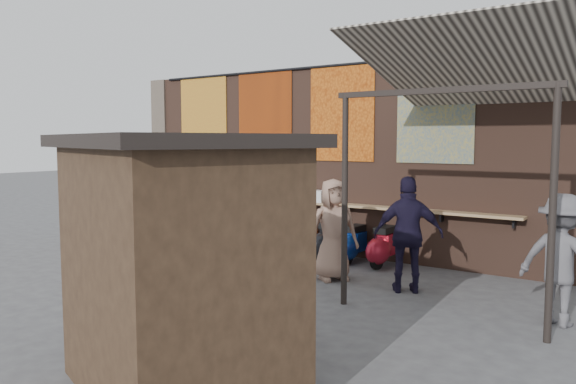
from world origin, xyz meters
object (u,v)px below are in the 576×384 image
(scooter_stool_6, at_px, (353,244))
(diner_left, at_px, (225,212))
(diner_right, at_px, (209,210))
(shopper_navy, at_px, (408,235))
(scooter_stool_3, at_px, (282,234))
(scooter_stool_4, at_px, (305,240))
(scooter_stool_7, at_px, (383,247))
(market_stall, at_px, (179,271))
(shopper_grey, at_px, (561,260))
(shopper_tan, at_px, (333,230))
(scooter_stool_1, at_px, (241,228))
(scooter_stool_2, at_px, (263,234))
(scooter_stool_5, at_px, (328,241))
(shelf_box, at_px, (312,196))
(scooter_stool_0, at_px, (220,227))

(scooter_stool_6, relative_size, diner_left, 0.45)
(diner_right, height_order, shopper_navy, shopper_navy)
(diner_right, bearing_deg, scooter_stool_3, -2.35)
(scooter_stool_4, height_order, scooter_stool_7, scooter_stool_7)
(scooter_stool_6, bearing_deg, market_stall, -77.44)
(scooter_stool_3, distance_m, scooter_stool_7, 2.37)
(scooter_stool_7, xyz_separation_m, market_stall, (0.69, -6.05, 0.80))
(scooter_stool_3, relative_size, diner_left, 0.49)
(shopper_grey, height_order, shopper_tan, shopper_tan)
(scooter_stool_1, relative_size, scooter_stool_2, 1.23)
(scooter_stool_2, height_order, market_stall, market_stall)
(scooter_stool_3, distance_m, scooter_stool_5, 1.15)
(scooter_stool_4, distance_m, shopper_grey, 5.56)
(diner_left, bearing_deg, scooter_stool_2, 70.18)
(scooter_stool_1, distance_m, diner_right, 1.00)
(shelf_box, bearing_deg, diner_left, -151.84)
(shelf_box, xyz_separation_m, scooter_stool_5, (0.58, -0.31, -0.87))
(scooter_stool_1, xyz_separation_m, scooter_stool_2, (0.62, 0.03, -0.08))
(diner_left, height_order, shopper_tan, shopper_tan)
(shopper_grey, relative_size, shopper_tan, 0.98)
(scooter_stool_4, relative_size, shopper_grey, 0.41)
(scooter_stool_4, xyz_separation_m, shopper_navy, (2.93, -1.48, 0.60))
(shopper_navy, bearing_deg, diner_right, -43.84)
(shopper_navy, bearing_deg, diner_left, -39.81)
(scooter_stool_6, height_order, diner_right, diner_right)
(shelf_box, bearing_deg, scooter_stool_3, -150.88)
(shelf_box, bearing_deg, shopper_navy, -30.81)
(shopper_grey, bearing_deg, scooter_stool_4, -6.64)
(scooter_stool_2, relative_size, scooter_stool_5, 0.91)
(shopper_navy, relative_size, shopper_grey, 1.07)
(scooter_stool_7, relative_size, shopper_tan, 0.46)
(scooter_stool_0, xyz_separation_m, scooter_stool_3, (1.83, -0.02, 0.01))
(scooter_stool_4, height_order, market_stall, market_stall)
(scooter_stool_5, bearing_deg, shelf_box, 152.12)
(shopper_grey, bearing_deg, shelf_box, -9.18)
(scooter_stool_0, relative_size, shopper_grey, 0.47)
(shopper_grey, bearing_deg, scooter_stool_1, -1.82)
(shopper_navy, xyz_separation_m, market_stall, (-0.42, -4.61, 0.25))
(scooter_stool_1, distance_m, shopper_tan, 3.62)
(scooter_stool_5, bearing_deg, scooter_stool_4, 175.01)
(scooter_stool_2, bearing_deg, diner_left, -129.26)
(scooter_stool_6, distance_m, diner_left, 2.93)
(shopper_tan, bearing_deg, scooter_stool_4, 85.47)
(diner_left, height_order, diner_right, diner_left)
(scooter_stool_5, relative_size, scooter_stool_7, 0.99)
(scooter_stool_4, bearing_deg, scooter_stool_0, -179.18)
(shopper_grey, height_order, market_stall, market_stall)
(scooter_stool_5, height_order, scooter_stool_6, scooter_stool_5)
(scooter_stool_7, relative_size, market_stall, 0.34)
(scooter_stool_2, bearing_deg, scooter_stool_5, -1.92)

